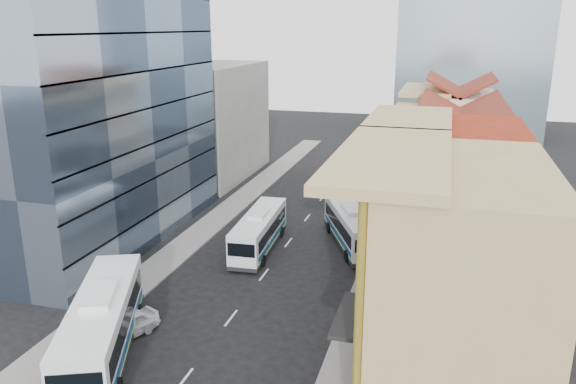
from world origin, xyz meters
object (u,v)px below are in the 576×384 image
(bus_left_far, at_px, (259,230))
(bus_right, at_px, (351,226))
(shophouse_tan, at_px, (460,279))
(sedan_left, at_px, (123,326))
(bus_left_near, at_px, (102,324))
(office_tower, at_px, (85,69))

(bus_left_far, xyz_separation_m, bus_right, (7.42, 3.15, 0.03))
(shophouse_tan, distance_m, sedan_left, 20.21)
(shophouse_tan, xyz_separation_m, bus_left_near, (-19.50, -3.06, -3.95))
(office_tower, bearing_deg, shophouse_tan, -24.30)
(bus_left_near, height_order, bus_left_far, bus_left_near)
(bus_left_near, distance_m, bus_left_far, 18.26)
(shophouse_tan, relative_size, sedan_left, 3.04)
(shophouse_tan, bearing_deg, sedan_left, -176.90)
(office_tower, bearing_deg, bus_left_far, 3.28)
(bus_left_near, bearing_deg, office_tower, 101.38)
(office_tower, relative_size, sedan_left, 6.52)
(bus_left_far, relative_size, bus_right, 0.99)
(bus_left_far, distance_m, bus_right, 8.05)
(sedan_left, bearing_deg, bus_left_far, 102.31)
(bus_left_near, bearing_deg, bus_left_far, 56.34)
(bus_left_far, bearing_deg, bus_left_near, -104.65)
(sedan_left, bearing_deg, shophouse_tan, 27.81)
(office_tower, xyz_separation_m, bus_right, (22.42, 4.00, -13.26))
(shophouse_tan, bearing_deg, bus_left_far, 137.12)
(office_tower, relative_size, bus_left_near, 2.35)
(bus_left_near, bearing_deg, shophouse_tan, -13.70)
(shophouse_tan, xyz_separation_m, office_tower, (-31.00, 14.00, 9.00))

